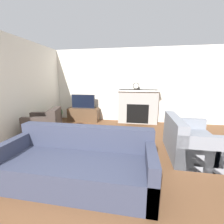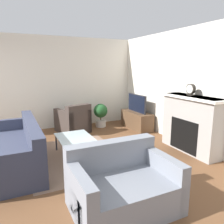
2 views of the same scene
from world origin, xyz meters
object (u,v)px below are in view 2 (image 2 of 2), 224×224
at_px(tv, 137,103).
at_px(couch_loveseat, 122,187).
at_px(mantel_clock, 191,89).
at_px(coffee_table, 76,140).
at_px(couch_sectional, 15,151).
at_px(potted_plant, 101,113).
at_px(armchair_by_window, 73,122).

relative_size(tv, couch_loveseat, 0.69).
bearing_deg(couch_loveseat, mantel_clock, 27.59).
bearing_deg(tv, couch_loveseat, -34.54).
relative_size(couch_loveseat, coffee_table, 1.21).
bearing_deg(mantel_clock, couch_sectional, -102.66).
bearing_deg(mantel_clock, coffee_table, -106.71).
bearing_deg(tv, potted_plant, -124.78).
xyz_separation_m(tv, coffee_table, (1.27, -2.25, -0.41)).
bearing_deg(coffee_table, armchair_by_window, 166.23).
bearing_deg(tv, couch_sectional, -70.64).
relative_size(couch_loveseat, mantel_clock, 5.25).
relative_size(coffee_table, potted_plant, 1.52).
height_order(couch_sectional, mantel_clock, mantel_clock).
relative_size(armchair_by_window, potted_plant, 1.43).
height_order(tv, armchair_by_window, tv).
height_order(armchair_by_window, potted_plant, armchair_by_window).
xyz_separation_m(tv, couch_loveseat, (3.17, -2.18, -0.48)).
height_order(potted_plant, mantel_clock, mantel_clock).
xyz_separation_m(couch_loveseat, mantel_clock, (-1.19, 2.28, 1.07)).
xyz_separation_m(couch_sectional, couch_loveseat, (1.98, 1.21, 0.00)).
xyz_separation_m(coffee_table, mantel_clock, (0.70, 2.35, 1.00)).
bearing_deg(tv, mantel_clock, 2.90).
relative_size(armchair_by_window, mantel_clock, 4.08).
xyz_separation_m(armchair_by_window, potted_plant, (-0.19, 0.92, 0.12)).
bearing_deg(mantel_clock, tv, -177.10).
distance_m(tv, armchair_by_window, 1.94).
xyz_separation_m(tv, potted_plant, (-0.63, -0.91, -0.35)).
bearing_deg(couch_loveseat, tv, 55.46).
distance_m(armchair_by_window, mantel_clock, 3.27).
relative_size(couch_sectional, couch_loveseat, 1.74).
height_order(couch_loveseat, coffee_table, couch_loveseat).
relative_size(couch_sectional, coffee_table, 2.11).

